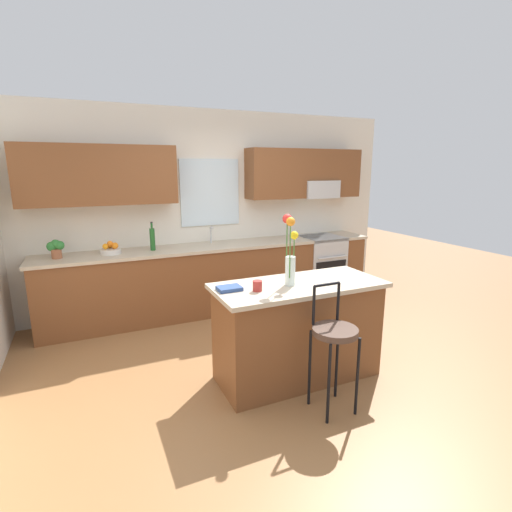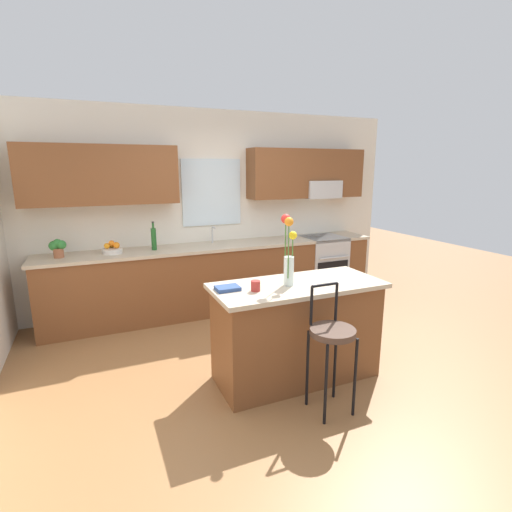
% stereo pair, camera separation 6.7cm
% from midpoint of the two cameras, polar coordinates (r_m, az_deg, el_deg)
% --- Properties ---
extents(ground_plane, '(14.00, 14.00, 0.00)m').
position_cam_midpoint_polar(ground_plane, '(4.03, 2.24, -15.69)').
color(ground_plane, olive).
extents(back_wall_assembly, '(5.60, 0.50, 2.70)m').
position_cam_midpoint_polar(back_wall_assembly, '(5.41, -6.83, 8.40)').
color(back_wall_assembly, silver).
rests_on(back_wall_assembly, ground).
extents(counter_run, '(4.56, 0.64, 0.92)m').
position_cam_midpoint_polar(counter_run, '(5.32, -5.93, -3.13)').
color(counter_run, brown).
rests_on(counter_run, ground).
extents(sink_faucet, '(0.02, 0.13, 0.23)m').
position_cam_midpoint_polar(sink_faucet, '(5.31, -7.03, 3.40)').
color(sink_faucet, '#B7BABC').
rests_on(sink_faucet, counter_run).
extents(oven_range, '(0.60, 0.64, 0.92)m').
position_cam_midpoint_polar(oven_range, '(6.00, 9.12, -1.43)').
color(oven_range, '#B7BABC').
rests_on(oven_range, ground).
extents(kitchen_island, '(1.55, 0.69, 0.92)m').
position_cam_midpoint_polar(kitchen_island, '(3.64, 5.69, -10.93)').
color(kitchen_island, brown).
rests_on(kitchen_island, ground).
extents(bar_stool_near, '(0.36, 0.36, 1.04)m').
position_cam_midpoint_polar(bar_stool_near, '(3.14, 10.92, -11.69)').
color(bar_stool_near, black).
rests_on(bar_stool_near, ground).
extents(flower_vase, '(0.14, 0.16, 0.63)m').
position_cam_midpoint_polar(flower_vase, '(3.34, 4.53, 0.53)').
color(flower_vase, silver).
rests_on(flower_vase, kitchen_island).
extents(mug_ceramic, '(0.08, 0.08, 0.09)m').
position_cam_midpoint_polar(mug_ceramic, '(3.24, -0.38, -4.45)').
color(mug_ceramic, '#A52D28').
rests_on(mug_ceramic, kitchen_island).
extents(cookbook, '(0.20, 0.15, 0.03)m').
position_cam_midpoint_polar(cookbook, '(3.28, -4.56, -4.81)').
color(cookbook, navy).
rests_on(cookbook, kitchen_island).
extents(fruit_bowl_oranges, '(0.24, 0.24, 0.16)m').
position_cam_midpoint_polar(fruit_bowl_oranges, '(4.96, -21.13, 0.90)').
color(fruit_bowl_oranges, silver).
rests_on(fruit_bowl_oranges, counter_run).
extents(bottle_olive_oil, '(0.06, 0.06, 0.36)m').
position_cam_midpoint_polar(bottle_olive_oil, '(4.99, -15.49, 2.49)').
color(bottle_olive_oil, '#1E5923').
rests_on(bottle_olive_oil, counter_run).
extents(potted_plant_small, '(0.19, 0.13, 0.22)m').
position_cam_midpoint_polar(potted_plant_small, '(4.95, -27.93, 1.10)').
color(potted_plant_small, '#9E5B3D').
rests_on(potted_plant_small, counter_run).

